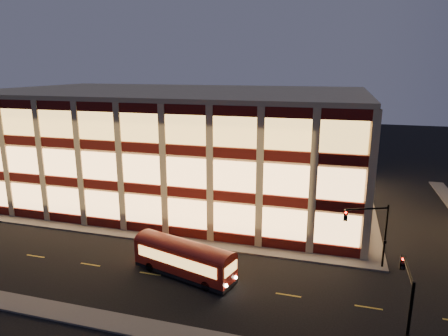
% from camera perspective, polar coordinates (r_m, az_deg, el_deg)
% --- Properties ---
extents(ground, '(200.00, 200.00, 0.00)m').
position_cam_1_polar(ground, '(42.96, -11.74, -10.12)').
color(ground, black).
rests_on(ground, ground).
extents(sidewalk_office_south, '(54.00, 2.00, 0.15)m').
position_cam_1_polar(sidewalk_office_south, '(45.11, -14.57, -8.97)').
color(sidewalk_office_south, '#514F4C').
rests_on(sidewalk_office_south, ground).
extents(sidewalk_office_east, '(2.00, 30.00, 0.15)m').
position_cam_1_polar(sidewalk_office_east, '(54.38, 19.67, -5.32)').
color(sidewalk_office_east, '#514F4C').
rests_on(sidewalk_office_east, ground).
extents(sidewalk_near, '(100.00, 2.00, 0.15)m').
position_cam_1_polar(sidewalk_near, '(33.44, -22.67, -18.37)').
color(sidewalk_near, '#514F4C').
rests_on(sidewalk_near, ground).
extents(office_building, '(50.45, 30.45, 14.50)m').
position_cam_1_polar(office_building, '(56.67, -6.79, 3.71)').
color(office_building, tan).
rests_on(office_building, ground).
extents(traffic_signal_far, '(3.79, 1.87, 6.00)m').
position_cam_1_polar(traffic_signal_far, '(37.24, 20.28, -7.76)').
color(traffic_signal_far, black).
rests_on(traffic_signal_far, ground).
extents(traffic_signal_near, '(0.32, 4.45, 6.00)m').
position_cam_1_polar(traffic_signal_near, '(27.27, 24.61, -16.52)').
color(traffic_signal_near, black).
rests_on(traffic_signal_near, ground).
extents(trolley_bus, '(9.60, 4.78, 3.16)m').
position_cam_1_polar(trolley_bus, '(35.10, -5.73, -12.49)').
color(trolley_bus, maroon).
rests_on(trolley_bus, ground).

